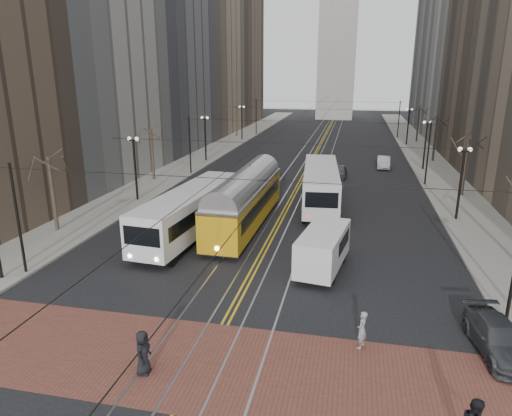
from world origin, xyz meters
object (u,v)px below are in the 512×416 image
at_px(streetcar, 246,205).
at_px(sedan_parked, 498,338).
at_px(cargo_van, 323,251).
at_px(sedan_silver, 384,162).
at_px(rear_bus, 321,187).
at_px(pedestrian_b, 362,330).
at_px(transit_bus, 191,213).
at_px(sedan_grey, 340,171).
at_px(pedestrian_a, 143,352).

distance_m(streetcar, sedan_parked, 19.84).
bearing_deg(cargo_van, sedan_silver, 89.76).
relative_size(rear_bus, pedestrian_b, 7.75).
height_order(transit_bus, sedan_silver, transit_bus).
distance_m(streetcar, rear_bus, 8.58).
bearing_deg(sedan_parked, rear_bus, 106.43).
height_order(sedan_grey, sedan_silver, sedan_silver).
height_order(streetcar, sedan_parked, streetcar).
distance_m(streetcar, pedestrian_b, 17.05).
xyz_separation_m(cargo_van, sedan_parked, (7.80, -6.78, -0.58)).
height_order(transit_bus, streetcar, streetcar).
bearing_deg(cargo_van, sedan_parked, -32.23).
bearing_deg(transit_bus, sedan_grey, 71.05).
xyz_separation_m(transit_bus, pedestrian_b, (11.91, -11.84, -0.80)).
height_order(rear_bus, pedestrian_a, rear_bus).
bearing_deg(pedestrian_b, sedan_grey, -156.04).
distance_m(cargo_van, sedan_silver, 32.64).
height_order(sedan_silver, sedan_parked, sedan_silver).
relative_size(sedan_grey, sedan_parked, 0.85).
bearing_deg(rear_bus, cargo_van, -89.83).
bearing_deg(sedan_grey, pedestrian_b, -84.80).
relative_size(sedan_silver, sedan_parked, 0.94).
relative_size(sedan_parked, pedestrian_b, 2.71).
bearing_deg(pedestrian_a, rear_bus, -13.32).
height_order(sedan_grey, pedestrian_b, pedestrian_b).
height_order(transit_bus, sedan_grey, transit_bus).
height_order(cargo_van, pedestrian_a, cargo_van).
xyz_separation_m(sedan_parked, pedestrian_b, (-5.60, -0.87, 0.19)).
height_order(streetcar, sedan_silver, streetcar).
bearing_deg(pedestrian_b, sedan_silver, -163.96).
distance_m(transit_bus, sedan_grey, 23.88).
height_order(sedan_silver, pedestrian_a, pedestrian_a).
xyz_separation_m(streetcar, cargo_van, (6.37, -7.07, -0.44)).
xyz_separation_m(streetcar, pedestrian_b, (8.57, -14.72, -0.83)).
relative_size(sedan_silver, pedestrian_a, 2.36).
xyz_separation_m(sedan_silver, pedestrian_b, (-2.91, -39.88, 0.15)).
distance_m(cargo_van, pedestrian_b, 7.97).
bearing_deg(pedestrian_b, sedan_parked, 119.06).
bearing_deg(sedan_silver, streetcar, -112.27).
bearing_deg(sedan_silver, pedestrian_a, -102.22).
height_order(cargo_van, sedan_silver, cargo_van).
bearing_deg(pedestrian_b, pedestrian_a, -46.60).
xyz_separation_m(transit_bus, rear_bus, (8.46, 9.77, 0.05)).
xyz_separation_m(sedan_grey, sedan_silver, (5.11, 6.25, 0.04)).
bearing_deg(cargo_van, sedan_grey, 98.77).
relative_size(streetcar, pedestrian_a, 7.90).
xyz_separation_m(transit_bus, sedan_grey, (9.70, 21.80, -1.00)).
bearing_deg(streetcar, transit_bus, -138.23).
height_order(transit_bus, pedestrian_a, transit_bus).
bearing_deg(sedan_grey, sedan_parked, -75.15).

